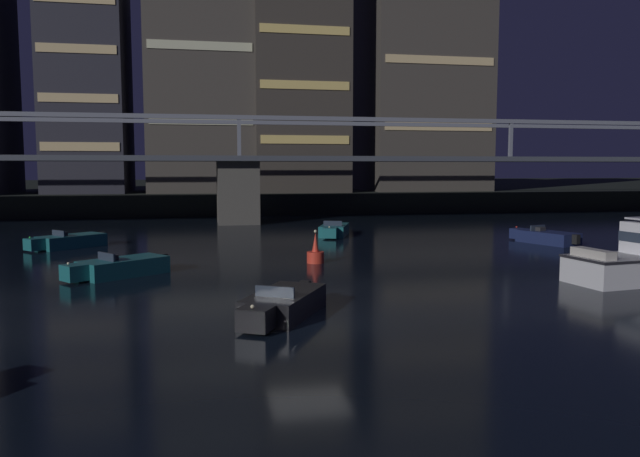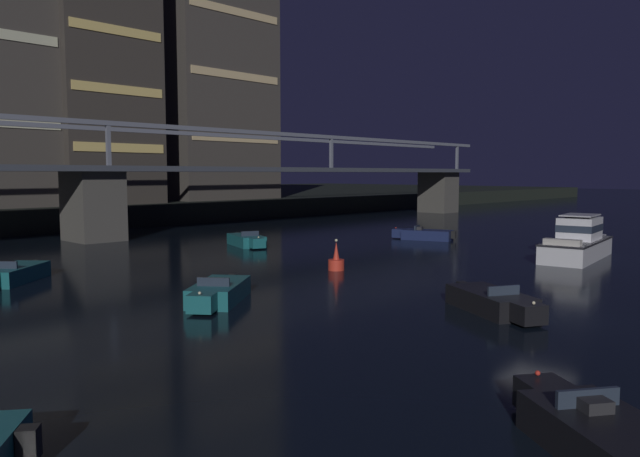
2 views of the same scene
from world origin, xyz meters
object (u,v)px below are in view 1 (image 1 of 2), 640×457
Objects in this scene: tower_central at (200,19)px; speedboat_far_right at (69,241)px; speedboat_near_right at (119,267)px; channel_buoy at (315,254)px; tower_west_tall at (88,80)px; tower_east_low at (421,37)px; speedboat_mid_right at (545,237)px; river_bridge at (237,172)px; speedboat_near_center at (282,305)px; tower_east_tall at (299,62)px; speedboat_far_center at (334,230)px.

tower_central reaches higher than speedboat_far_right.
speedboat_near_right is 9.88m from channel_buoy.
tower_west_tall is 0.67× the size of tower_east_low.
speedboat_near_right is at bearing -167.40° from channel_buoy.
speedboat_mid_right and speedboat_far_right have the same top height.
speedboat_near_center is (-0.66, -35.49, -4.19)m from river_bridge.
tower_east_low is 42.05m from speedboat_mid_right.
tower_east_tall is at bearing -168.35° from tower_east_low.
speedboat_near_center is at bearing -99.74° from tower_east_tall.
river_bridge is at bearing 96.14° from channel_buoy.
tower_central is at bearing 167.25° from tower_east_tall.
channel_buoy is (-3.70, -12.44, 0.06)m from speedboat_far_center.
river_bridge reaches higher than speedboat_near_center.
tower_east_tall is at bearing 61.38° from river_bridge.
river_bridge is 35.74m from speedboat_near_center.
tower_central reaches higher than speedboat_far_center.
tower_west_tall reaches higher than speedboat_near_right.
speedboat_near_center is at bearing -61.95° from speedboat_far_right.
channel_buoy is at bearing -32.35° from speedboat_far_right.
speedboat_near_right is (8.33, -43.98, -14.28)m from tower_west_tall.
speedboat_far_right is (-19.36, -29.78, -16.38)m from tower_east_tall.
speedboat_mid_right is (11.19, -33.23, -16.38)m from tower_east_tall.
speedboat_mid_right is 14.61m from speedboat_far_center.
river_bridge is 21.54× the size of speedboat_near_center.
speedboat_near_center is at bearing -106.31° from speedboat_far_center.
speedboat_far_right is (-11.44, -15.26, -4.19)m from river_bridge.
river_bridge is at bearing 53.13° from speedboat_far_right.
speedboat_mid_right is at bearing -6.45° from speedboat_far_right.
speedboat_near_right is 2.65× the size of channel_buoy.
river_bridge is at bearing 75.01° from speedboat_near_right.
speedboat_far_center is (-1.63, -26.23, -16.38)m from tower_east_tall.
tower_east_low is 8.31× the size of speedboat_far_right.
tower_east_low is at bearing 63.41° from channel_buoy.
tower_west_tall is 5.43× the size of speedboat_near_right.
speedboat_near_right is at bearing -79.28° from tower_west_tall.
speedboat_near_right is 0.91× the size of speedboat_far_center.
speedboat_mid_right is (19.78, 16.77, 0.00)m from speedboat_near_center.
speedboat_far_right is (-10.78, 20.23, 0.00)m from speedboat_near_center.
tower_central is 12.24m from tower_east_tall.
speedboat_near_center is (2.35, -52.48, -21.28)m from tower_central.
tower_east_low is at bearing 0.10° from tower_west_tall.
river_bridge is at bearing 118.26° from speedboat_far_center.
tower_central is 36.92m from speedboat_far_center.
river_bridge is 22.62× the size of speedboat_near_right.
tower_east_low is 7.37× the size of speedboat_far_center.
speedboat_mid_right is 2.90× the size of channel_buoy.
speedboat_mid_right is (19.12, -18.71, -4.19)m from river_bridge.
river_bridge is 25.51m from tower_west_tall.
river_bridge is 24.64m from channel_buoy.
river_bridge is 20.60× the size of speedboat_far_center.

